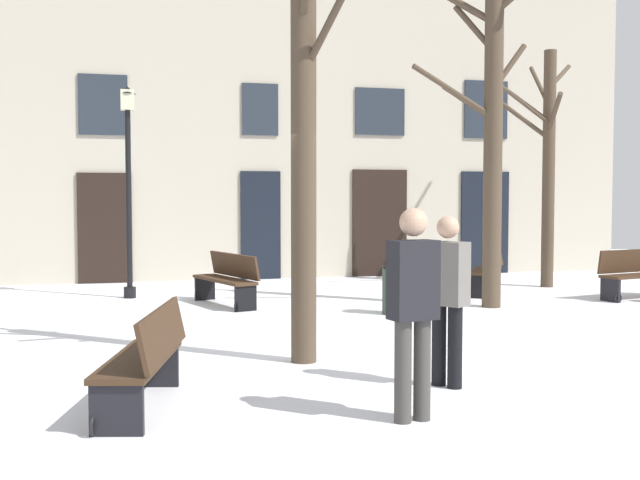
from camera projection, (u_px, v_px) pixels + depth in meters
name	position (u px, v px, depth m)	size (l,w,h in m)	color
ground_plane	(350.00, 340.00, 9.84)	(29.55, 29.55, 0.00)	white
building_facade	(250.00, 111.00, 17.30)	(18.47, 0.60, 7.48)	#BCB29E
tree_foreground	(547.00, 157.00, 15.69)	(2.33, 2.38, 4.81)	#4C3D2D
tree_center	(302.00, 122.00, 8.37)	(1.76, 1.49, 5.45)	#4C3D2D
tree_left_of_center	(492.00, 131.00, 12.68)	(2.18, 1.40, 5.58)	#4C3D2D
streetlamp	(128.00, 169.00, 13.90)	(0.30, 0.30, 3.83)	black
litter_bin	(396.00, 290.00, 12.03)	(0.46, 0.46, 0.76)	#2D3D2D
bench_far_corner	(227.00, 278.00, 13.05)	(0.95, 1.82, 0.88)	#3D2819
bench_near_lamp	(146.00, 358.00, 6.60)	(0.87, 1.75, 0.87)	#3D2819
bench_by_litter_bin	(487.00, 270.00, 14.65)	(1.37, 1.67, 0.88)	#3D2819
person_by_shop_door	(447.00, 293.00, 7.34)	(0.39, 0.44, 1.64)	black
person_strolling	(413.00, 303.00, 6.19)	(0.41, 0.28, 1.73)	#403D3A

